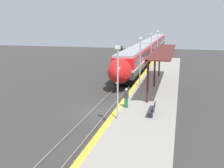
# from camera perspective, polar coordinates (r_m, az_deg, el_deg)

# --- Properties ---
(ground_plane) EXTENTS (120.00, 120.00, 0.00)m
(ground_plane) POSITION_cam_1_polar(r_m,az_deg,el_deg) (24.85, -2.33, -5.69)
(ground_plane) COLOR #383533
(rail_left) EXTENTS (0.08, 90.00, 0.15)m
(rail_left) POSITION_cam_1_polar(r_m,az_deg,el_deg) (25.03, -3.92, -5.39)
(rail_left) COLOR slate
(rail_left) RESTS_ON ground_plane
(rail_right) EXTENTS (0.08, 90.00, 0.15)m
(rail_right) POSITION_cam_1_polar(r_m,az_deg,el_deg) (24.64, -0.71, -5.66)
(rail_right) COLOR slate
(rail_right) RESTS_ON ground_plane
(train) EXTENTS (2.81, 62.23, 3.89)m
(train) POSITION_cam_1_polar(r_m,az_deg,el_deg) (60.21, 7.55, 7.20)
(train) COLOR black
(train) RESTS_ON ground_plane
(platform_right) EXTENTS (4.77, 64.00, 0.98)m
(platform_right) POSITION_cam_1_polar(r_m,az_deg,el_deg) (23.93, 7.23, -5.29)
(platform_right) COLOR gray
(platform_right) RESTS_ON ground_plane
(platform_bench) EXTENTS (0.44, 1.80, 0.89)m
(platform_bench) POSITION_cam_1_polar(r_m,az_deg,el_deg) (21.09, 8.23, -5.04)
(platform_bench) COLOR #2D333D
(platform_bench) RESTS_ON platform_right
(person_waiting) EXTENTS (0.36, 0.22, 1.60)m
(person_waiting) POSITION_cam_1_polar(r_m,az_deg,el_deg) (22.64, 2.90, -2.79)
(person_waiting) COLOR #1E604C
(person_waiting) RESTS_ON platform_right
(railway_signal) EXTENTS (0.28, 0.28, 4.15)m
(railway_signal) POSITION_cam_1_polar(r_m,az_deg,el_deg) (42.83, 1.95, 5.57)
(railway_signal) COLOR #59595E
(railway_signal) RESTS_ON ground_plane
(lamppost_near) EXTENTS (0.36, 0.20, 5.23)m
(lamppost_near) POSITION_cam_1_polar(r_m,az_deg,el_deg) (19.49, 1.16, 1.29)
(lamppost_near) COLOR #9E9EA3
(lamppost_near) RESTS_ON platform_right
(lamppost_mid) EXTENTS (0.36, 0.20, 5.23)m
(lamppost_mid) POSITION_cam_1_polar(r_m,az_deg,el_deg) (29.97, 5.73, 5.22)
(lamppost_mid) COLOR #9E9EA3
(lamppost_mid) RESTS_ON platform_right
(lamppost_far) EXTENTS (0.36, 0.20, 5.23)m
(lamppost_far) POSITION_cam_1_polar(r_m,az_deg,el_deg) (40.61, 7.93, 7.09)
(lamppost_far) COLOR #9E9EA3
(lamppost_far) RESTS_ON platform_right
(lamppost_farthest) EXTENTS (0.36, 0.20, 5.23)m
(lamppost_farthest) POSITION_cam_1_polar(r_m,az_deg,el_deg) (51.31, 9.23, 8.18)
(lamppost_farthest) COLOR #9E9EA3
(lamppost_farthest) RESTS_ON platform_right
(station_canopy) EXTENTS (2.02, 15.47, 3.90)m
(station_canopy) POSITION_cam_1_polar(r_m,az_deg,el_deg) (29.77, 9.87, 6.25)
(station_canopy) COLOR #511E19
(station_canopy) RESTS_ON platform_right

